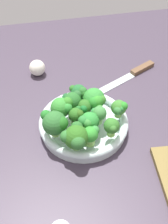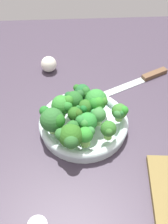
# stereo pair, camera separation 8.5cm
# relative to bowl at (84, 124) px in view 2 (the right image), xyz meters

# --- Properties ---
(ground_plane) EXTENTS (1.30, 1.30, 0.03)m
(ground_plane) POSITION_rel_bowl_xyz_m (-0.02, 0.00, -0.03)
(ground_plane) COLOR #403645
(bowl) EXTENTS (0.26, 0.26, 0.04)m
(bowl) POSITION_rel_bowl_xyz_m (0.00, 0.00, 0.00)
(bowl) COLOR silver
(bowl) RESTS_ON ground_plane
(broccoli_floret_0) EXTENTS (0.05, 0.05, 0.06)m
(broccoli_floret_0) POSITION_rel_bowl_xyz_m (-0.01, -0.10, 0.05)
(broccoli_floret_0) COLOR #84BE5D
(broccoli_floret_0) RESTS_ON bowl
(broccoli_floret_1) EXTENTS (0.07, 0.07, 0.08)m
(broccoli_floret_1) POSITION_rel_bowl_xyz_m (-0.04, 0.09, 0.07)
(broccoli_floret_1) COLOR #99CA6B
(broccoli_floret_1) RESTS_ON bowl
(broccoli_floret_2) EXTENTS (0.04, 0.04, 0.06)m
(broccoli_floret_2) POSITION_rel_bowl_xyz_m (-0.01, -0.04, 0.05)
(broccoli_floret_2) COLOR #85C068
(broccoli_floret_2) RESTS_ON bowl
(broccoli_floret_3) EXTENTS (0.08, 0.07, 0.07)m
(broccoli_floret_3) POSITION_rel_bowl_xyz_m (-0.09, 0.04, 0.06)
(broccoli_floret_3) COLOR #7AB15A
(broccoli_floret_3) RESTS_ON bowl
(broccoli_floret_4) EXTENTS (0.04, 0.04, 0.06)m
(broccoli_floret_4) POSITION_rel_bowl_xyz_m (-0.09, -0.00, 0.05)
(broccoli_floret_4) COLOR #87CA5C
(broccoli_floret_4) RESTS_ON bowl
(broccoli_floret_5) EXTENTS (0.05, 0.06, 0.07)m
(broccoli_floret_5) POSITION_rel_bowl_xyz_m (0.04, 0.03, 0.06)
(broccoli_floret_5) COLOR #79B55C
(broccoli_floret_5) RESTS_ON bowl
(broccoli_floret_6) EXTENTS (0.05, 0.05, 0.06)m
(broccoli_floret_6) POSITION_rel_bowl_xyz_m (0.07, 0.00, 0.06)
(broccoli_floret_6) COLOR #7DC34F
(broccoli_floret_6) RESTS_ON bowl
(broccoli_floret_7) EXTENTS (0.06, 0.06, 0.07)m
(broccoli_floret_7) POSITION_rel_bowl_xyz_m (0.02, 0.06, 0.06)
(broccoli_floret_7) COLOR #8FD268
(broccoli_floret_7) RESTS_ON bowl
(broccoli_floret_8) EXTENTS (0.05, 0.04, 0.06)m
(broccoli_floret_8) POSITION_rel_bowl_xyz_m (0.01, -0.00, 0.05)
(broccoli_floret_8) COLOR #85D05A
(broccoli_floret_8) RESTS_ON bowl
(broccoli_floret_9) EXTENTS (0.04, 0.04, 0.06)m
(broccoli_floret_9) POSITION_rel_bowl_xyz_m (-0.01, 0.02, 0.05)
(broccoli_floret_9) COLOR #83B25C
(broccoli_floret_9) RESTS_ON bowl
(broccoli_floret_10) EXTENTS (0.07, 0.06, 0.07)m
(broccoli_floret_10) POSITION_rel_bowl_xyz_m (0.03, -0.04, 0.06)
(broccoli_floret_10) COLOR #78BD53
(broccoli_floret_10) RESTS_ON bowl
(broccoli_floret_11) EXTENTS (0.05, 0.06, 0.06)m
(broccoli_floret_11) POSITION_rel_bowl_xyz_m (-0.04, -0.00, 0.05)
(broccoli_floret_11) COLOR #8CBE67
(broccoli_floret_11) RESTS_ON bowl
(broccoli_floret_12) EXTENTS (0.05, 0.04, 0.06)m
(broccoli_floret_12) POSITION_rel_bowl_xyz_m (-0.07, -0.06, 0.05)
(broccoli_floret_12) COLOR #8ECC59
(broccoli_floret_12) RESTS_ON bowl
(knife) EXTENTS (0.14, 0.25, 0.01)m
(knife) POSITION_rel_bowl_xyz_m (0.21, -0.21, -0.02)
(knife) COLOR silver
(knife) RESTS_ON ground_plane
(garlic_bulb) EXTENTS (0.05, 0.05, 0.05)m
(garlic_bulb) POSITION_rel_bowl_xyz_m (0.28, 0.11, 0.01)
(garlic_bulb) COLOR white
(garlic_bulb) RESTS_ON ground_plane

